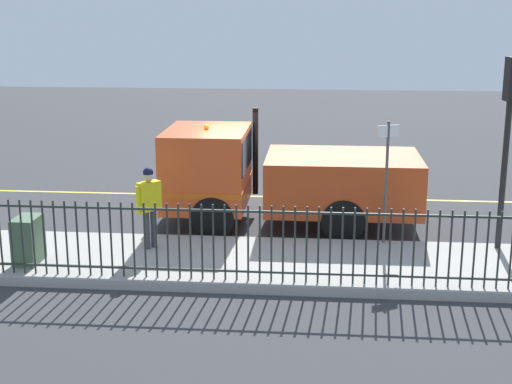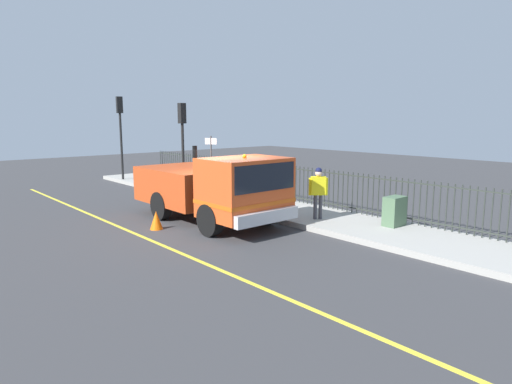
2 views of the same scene
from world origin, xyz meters
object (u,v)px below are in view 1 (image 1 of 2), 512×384
traffic_light_near (509,114)px  traffic_cone (297,194)px  worker_standing (149,199)px  street_sign (387,168)px  work_truck (269,173)px  utility_cabinet (28,240)px

traffic_light_near → traffic_cone: size_ratio=6.77×
worker_standing → street_sign: street_sign is taller
work_truck → traffic_cone: work_truck is taller
work_truck → worker_standing: work_truck is taller
traffic_light_near → traffic_cone: (-3.65, -4.23, -2.64)m
traffic_cone → worker_standing: bearing=-33.7°
work_truck → street_sign: (1.61, 2.52, 0.52)m
traffic_cone → street_sign: street_sign is taller
utility_cabinet → work_truck: bearing=128.2°
work_truck → worker_standing: bearing=136.7°
worker_standing → utility_cabinet: size_ratio=1.87×
utility_cabinet → street_sign: (-1.86, 6.92, 1.13)m
worker_standing → traffic_light_near: size_ratio=0.44×
work_truck → utility_cabinet: (3.46, -4.40, -0.62)m
traffic_cone → work_truck: bearing=-17.5°
work_truck → street_sign: bearing=-122.6°
traffic_light_near → utility_cabinet: (1.69, -9.23, -2.30)m
utility_cabinet → traffic_cone: 7.32m
work_truck → street_sign: size_ratio=2.34×
utility_cabinet → street_sign: 7.26m
worker_standing → street_sign: size_ratio=0.66×
street_sign → utility_cabinet: bearing=-75.0°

